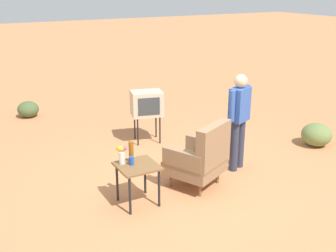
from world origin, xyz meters
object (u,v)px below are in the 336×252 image
at_px(armchair, 201,157).
at_px(soda_can_blue, 132,161).
at_px(flower_vase, 122,154).
at_px(person_standing, 239,116).
at_px(side_table, 137,171).
at_px(tv_on_stand, 147,104).
at_px(bottle_tall_amber, 131,152).

distance_m(armchair, soda_can_blue, 1.14).
bearing_deg(flower_vase, person_standing, -176.98).
bearing_deg(armchair, soda_can_blue, -2.05).
distance_m(side_table, tv_on_stand, 2.49).
height_order(side_table, soda_can_blue, soda_can_blue).
distance_m(side_table, person_standing, 2.04).
bearing_deg(flower_vase, armchair, 173.27).
height_order(person_standing, soda_can_blue, person_standing).
relative_size(armchair, bottle_tall_amber, 3.53).
xyz_separation_m(side_table, flower_vase, (0.17, -0.15, 0.24)).
bearing_deg(person_standing, soda_can_blue, 6.09).
bearing_deg(armchair, side_table, 0.33).
bearing_deg(side_table, bottle_tall_amber, -82.31).
relative_size(bottle_tall_amber, flower_vase, 1.13).
relative_size(soda_can_blue, bottle_tall_amber, 0.41).
height_order(tv_on_stand, bottle_tall_amber, tv_on_stand).
relative_size(tv_on_stand, soda_can_blue, 8.44).
relative_size(soda_can_blue, flower_vase, 0.46).
relative_size(armchair, tv_on_stand, 1.03).
bearing_deg(side_table, flower_vase, -42.46).
bearing_deg(person_standing, bottle_tall_amber, 3.21).
bearing_deg(bottle_tall_amber, tv_on_stand, -121.70).
bearing_deg(tv_on_stand, soda_can_blue, 58.73).
bearing_deg(person_standing, armchair, 15.82).
xyz_separation_m(side_table, person_standing, (-1.98, -0.26, 0.42)).
relative_size(side_table, person_standing, 0.37).
height_order(armchair, tv_on_stand, armchair).
height_order(soda_can_blue, flower_vase, flower_vase).
height_order(armchair, bottle_tall_amber, armchair).
xyz_separation_m(side_table, soda_can_blue, (0.06, -0.05, 0.15)).
height_order(side_table, person_standing, person_standing).
bearing_deg(side_table, soda_can_blue, -36.10).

